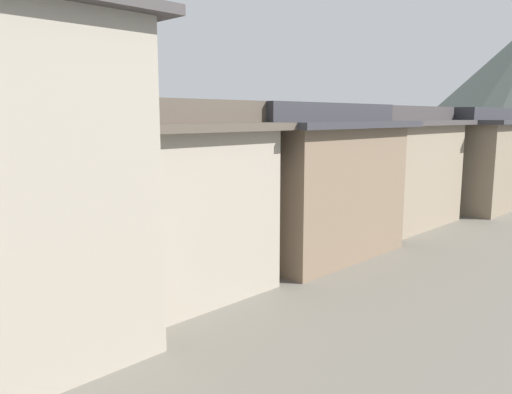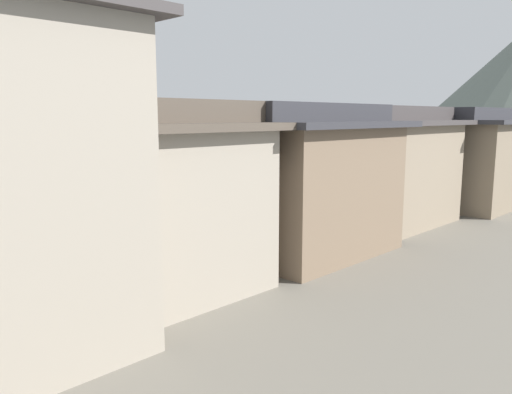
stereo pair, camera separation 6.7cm
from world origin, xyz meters
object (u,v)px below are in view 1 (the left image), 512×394
(boat_moored_second, at_px, (470,179))
(house_waterfront_tall, at_px, (310,181))
(house_waterfront_narrow, at_px, (396,167))
(house_waterfront_far, at_px, (469,159))
(boat_moored_third, at_px, (278,226))
(house_waterfront_end, at_px, (502,152))
(house_waterfront_second, at_px, (176,199))
(boat_moored_far, at_px, (437,168))

(boat_moored_second, relative_size, house_waterfront_tall, 0.51)
(boat_moored_second, bearing_deg, house_waterfront_narrow, -77.15)
(boat_moored_second, distance_m, house_waterfront_far, 18.01)
(boat_moored_third, height_order, house_waterfront_end, house_waterfront_end)
(house_waterfront_second, bearing_deg, house_waterfront_end, 90.41)
(boat_moored_far, distance_m, house_waterfront_narrow, 35.39)
(house_waterfront_second, xyz_separation_m, house_waterfront_tall, (0.19, 6.66, -0.02))
(house_waterfront_second, relative_size, house_waterfront_far, 0.79)
(boat_moored_third, relative_size, boat_moored_far, 0.99)
(boat_moored_third, bearing_deg, house_waterfront_second, -63.69)
(boat_moored_second, xyz_separation_m, house_waterfront_second, (5.71, -38.88, 3.34))
(house_waterfront_far, bearing_deg, house_waterfront_tall, -91.16)
(boat_moored_far, xyz_separation_m, house_waterfront_second, (12.76, -47.23, 3.34))
(boat_moored_third, xyz_separation_m, house_waterfront_far, (5.98, 11.24, 3.44))
(house_waterfront_tall, distance_m, house_waterfront_far, 15.65)
(house_waterfront_tall, bearing_deg, house_waterfront_narrow, 92.26)
(house_waterfront_far, bearing_deg, house_waterfront_end, 95.12)
(house_waterfront_far, bearing_deg, boat_moored_second, 110.56)
(boat_moored_second, xyz_separation_m, house_waterfront_tall, (5.90, -32.22, 3.33))
(boat_moored_second, xyz_separation_m, house_waterfront_far, (6.22, -16.57, 3.32))
(house_waterfront_second, xyz_separation_m, house_waterfront_end, (-0.22, 30.42, -0.02))
(house_waterfront_end, bearing_deg, house_waterfront_narrow, -89.62)
(boat_moored_third, bearing_deg, house_waterfront_narrow, 31.52)
(house_waterfront_tall, bearing_deg, boat_moored_second, 100.38)
(boat_moored_second, bearing_deg, house_waterfront_second, -81.65)
(boat_moored_third, relative_size, house_waterfront_narrow, 0.61)
(boat_moored_far, distance_m, house_waterfront_end, 21.24)
(boat_moored_far, bearing_deg, house_waterfront_far, -61.96)
(boat_moored_far, distance_m, house_waterfront_tall, 42.72)
(house_waterfront_second, bearing_deg, boat_moored_second, 98.35)
(house_waterfront_tall, distance_m, house_waterfront_end, 23.76)
(house_waterfront_second, xyz_separation_m, house_waterfront_far, (0.51, 22.31, -0.02))
(boat_moored_second, xyz_separation_m, house_waterfront_end, (5.49, -8.46, 3.33))
(house_waterfront_narrow, bearing_deg, house_waterfront_second, -89.56)
(boat_moored_third, bearing_deg, boat_moored_second, 90.49)
(house_waterfront_tall, xyz_separation_m, house_waterfront_end, (-0.41, 23.76, 0.00))
(house_waterfront_far, height_order, house_waterfront_end, same)
(boat_moored_third, bearing_deg, house_waterfront_tall, -37.84)
(boat_moored_far, bearing_deg, house_waterfront_narrow, -68.95)
(boat_moored_second, bearing_deg, boat_moored_third, -89.51)
(boat_moored_far, relative_size, house_waterfront_tall, 0.59)
(boat_moored_far, bearing_deg, boat_moored_third, -78.60)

